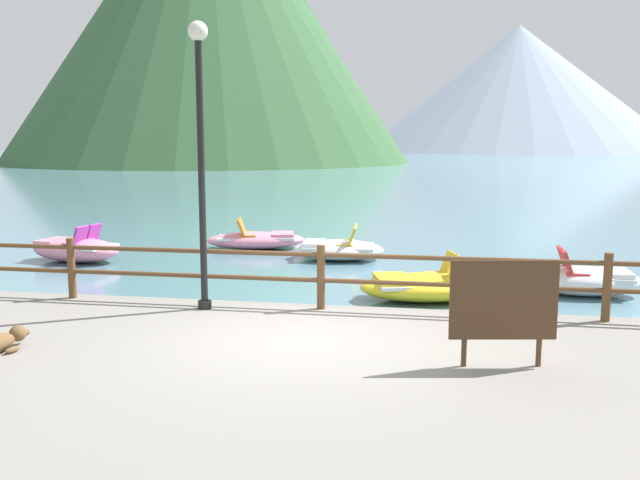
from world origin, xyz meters
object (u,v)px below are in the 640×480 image
(pedal_boat_1, at_px, (584,280))
(pedal_boat_5, at_px, (338,249))
(sign_board, at_px, (503,302))
(pedal_boat_3, at_px, (430,286))
(pedal_boat_2, at_px, (75,249))
(lamp_post, at_px, (201,139))
(pedal_boat_4, at_px, (257,240))

(pedal_boat_1, height_order, pedal_boat_5, pedal_boat_1)
(sign_board, bearing_deg, pedal_boat_5, 110.01)
(pedal_boat_3, bearing_deg, sign_board, -79.84)
(sign_board, bearing_deg, pedal_boat_1, 70.93)
(pedal_boat_5, bearing_deg, pedal_boat_2, -167.40)
(sign_board, relative_size, pedal_boat_1, 0.56)
(sign_board, xyz_separation_m, pedal_boat_3, (-0.85, 4.73, -0.87))
(sign_board, bearing_deg, lamp_post, 155.13)
(sign_board, xyz_separation_m, pedal_boat_2, (-9.16, 7.18, -0.83))
(sign_board, height_order, pedal_boat_3, sign_board)
(pedal_boat_3, xyz_separation_m, pedal_boat_4, (-4.61, 5.04, -0.02))
(lamp_post, bearing_deg, pedal_boat_2, 133.82)
(pedal_boat_3, relative_size, pedal_boat_5, 1.26)
(pedal_boat_1, bearing_deg, lamp_post, -148.30)
(sign_board, relative_size, pedal_boat_2, 0.48)
(pedal_boat_1, distance_m, pedal_boat_2, 11.22)
(pedal_boat_3, bearing_deg, pedal_boat_4, 132.44)
(sign_board, bearing_deg, pedal_boat_3, 100.16)
(pedal_boat_1, xyz_separation_m, pedal_boat_3, (-2.79, -0.89, -0.03))
(lamp_post, height_order, pedal_boat_5, lamp_post)
(pedal_boat_5, bearing_deg, sign_board, -69.99)
(pedal_boat_1, bearing_deg, pedal_boat_4, 150.74)
(pedal_boat_1, distance_m, pedal_boat_4, 8.48)
(pedal_boat_4, bearing_deg, pedal_boat_5, -27.78)
(lamp_post, distance_m, pedal_boat_5, 7.20)
(lamp_post, bearing_deg, pedal_boat_3, 41.17)
(pedal_boat_2, height_order, pedal_boat_4, pedal_boat_2)
(sign_board, height_order, pedal_boat_4, sign_board)
(pedal_boat_2, bearing_deg, pedal_boat_5, 12.60)
(lamp_post, relative_size, pedal_boat_2, 1.67)
(lamp_post, bearing_deg, pedal_boat_5, 81.57)
(pedal_boat_5, bearing_deg, pedal_boat_4, 152.22)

